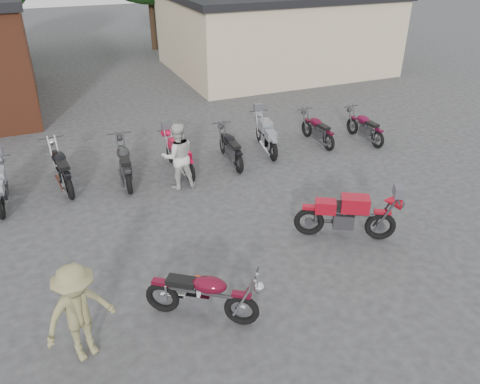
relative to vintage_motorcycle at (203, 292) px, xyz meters
name	(u,v)px	position (x,y,z in m)	size (l,w,h in m)	color
ground	(230,278)	(0.85, 0.85, -0.58)	(90.00, 90.00, 0.00)	#313033
stucco_building	(274,33)	(9.35, 15.85, 1.17)	(10.00, 8.00, 3.50)	tan
vintage_motorcycle	(203,292)	(0.00, 0.00, 0.00)	(2.01, 0.66, 1.17)	#560A1C
sportbike	(348,213)	(3.81, 1.17, 0.05)	(2.18, 0.72, 1.26)	#A30D1D
helmet	(197,281)	(0.16, 0.86, -0.46)	(0.27, 0.27, 0.24)	red
person_light	(178,156)	(1.06, 5.01, 0.33)	(0.89, 0.69, 1.83)	silver
person_tan	(79,313)	(-2.04, -0.04, 0.30)	(1.14, 0.66, 1.77)	olive
row_bike_1	(0,185)	(-3.35, 5.85, -0.03)	(1.91, 0.63, 1.11)	#979CA5
row_bike_2	(61,166)	(-1.84, 6.28, 0.03)	(2.13, 0.70, 1.23)	black
row_bike_3	(124,161)	(-0.21, 5.96, 0.02)	(2.08, 0.69, 1.21)	#262528
row_bike_4	(179,154)	(1.34, 5.93, -0.02)	(1.95, 0.64, 1.13)	red
row_bike_5	(230,146)	(2.92, 5.90, -0.03)	(1.92, 0.63, 1.11)	black
row_bike_6	(266,134)	(4.29, 6.29, 0.00)	(2.02, 0.67, 1.17)	gray
row_bike_7	(317,128)	(6.12, 6.22, -0.06)	(1.81, 0.60, 1.05)	#4A091D
row_bike_8	(365,125)	(7.69, 5.79, -0.05)	(1.84, 0.61, 1.07)	#540A27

